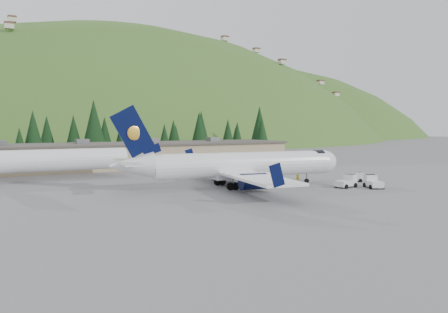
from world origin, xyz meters
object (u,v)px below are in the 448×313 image
(baggage_tug_a, at_px, (347,182))
(terminal_building, at_px, (130,155))
(baggage_tug_b, at_px, (355,177))
(ramp_worker, at_px, (298,176))
(second_airliner, at_px, (39,160))
(airliner, at_px, (238,166))
(baggage_tug_c, at_px, (373,182))

(baggage_tug_a, bearing_deg, terminal_building, 100.04)
(baggage_tug_b, bearing_deg, ramp_worker, -167.88)
(second_airliner, height_order, baggage_tug_a, second_airliner)
(second_airliner, distance_m, baggage_tug_b, 50.34)
(ramp_worker, bearing_deg, terminal_building, -65.54)
(airliner, height_order, baggage_tug_b, airliner)
(airliner, xyz_separation_m, baggage_tug_a, (13.48, -7.80, -2.26))
(airliner, distance_m, baggage_tug_a, 15.74)
(airliner, distance_m, baggage_tug_b, 19.82)
(airliner, height_order, baggage_tug_c, airliner)
(second_airliner, bearing_deg, baggage_tug_a, -38.41)
(second_airliner, relative_size, ramp_worker, 15.34)
(airliner, xyz_separation_m, second_airliner, (-23.92, 21.86, 0.26))
(second_airliner, height_order, terminal_building, second_airliner)
(baggage_tug_b, relative_size, baggage_tug_c, 0.83)
(baggage_tug_a, bearing_deg, baggage_tug_b, 23.49)
(airliner, relative_size, ramp_worker, 19.31)
(second_airliner, relative_size, baggage_tug_b, 8.84)
(baggage_tug_a, xyz_separation_m, terminal_building, (-17.49, 45.66, 1.82))
(airliner, height_order, baggage_tug_a, airliner)
(airliner, relative_size, second_airliner, 1.26)
(second_airliner, xyz_separation_m, baggage_tug_a, (37.40, -29.66, -2.52))
(airliner, relative_size, terminal_building, 0.49)
(baggage_tug_b, relative_size, terminal_building, 0.04)
(ramp_worker, bearing_deg, airliner, 3.89)
(baggage_tug_a, bearing_deg, ramp_worker, 96.06)
(ramp_worker, bearing_deg, baggage_tug_c, 119.87)
(baggage_tug_a, relative_size, baggage_tug_c, 0.97)
(second_airliner, xyz_separation_m, baggage_tug_b, (43.23, -25.67, -2.65))
(baggage_tug_a, relative_size, ramp_worker, 2.02)
(baggage_tug_c, bearing_deg, baggage_tug_b, -0.43)
(baggage_tug_b, xyz_separation_m, baggage_tug_c, (-3.02, -6.19, 0.12))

